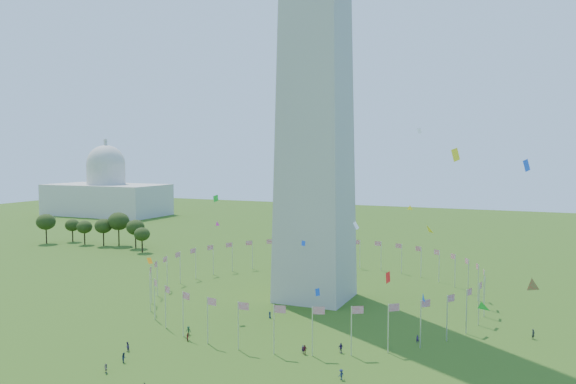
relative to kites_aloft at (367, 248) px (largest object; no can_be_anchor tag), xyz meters
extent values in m
plane|color=#2C4E12|center=(-20.32, -24.21, -18.05)|extent=(600.00, 600.00, 0.00)
cylinder|color=silver|center=(19.68, 25.79, -13.55)|extent=(0.24, 0.24, 9.00)
cylinder|color=silver|center=(19.08, 32.74, -13.55)|extent=(0.24, 0.24, 9.00)
cylinder|color=silver|center=(17.27, 39.47, -13.55)|extent=(0.24, 0.24, 9.00)
cylinder|color=silver|center=(14.33, 45.79, -13.55)|extent=(0.24, 0.24, 9.00)
cylinder|color=silver|center=(10.33, 51.50, -13.55)|extent=(0.24, 0.24, 9.00)
cylinder|color=silver|center=(5.40, 56.43, -13.55)|extent=(0.24, 0.24, 9.00)
cylinder|color=silver|center=(-0.32, 60.43, -13.55)|extent=(0.24, 0.24, 9.00)
cylinder|color=silver|center=(-6.63, 63.38, -13.55)|extent=(0.24, 0.24, 9.00)
cylinder|color=silver|center=(-13.37, 65.18, -13.55)|extent=(0.24, 0.24, 9.00)
cylinder|color=silver|center=(-20.32, 65.79, -13.55)|extent=(0.24, 0.24, 9.00)
cylinder|color=silver|center=(-27.26, 65.18, -13.55)|extent=(0.24, 0.24, 9.00)
cylinder|color=silver|center=(-34.00, 63.38, -13.55)|extent=(0.24, 0.24, 9.00)
cylinder|color=silver|center=(-40.32, 60.43, -13.55)|extent=(0.24, 0.24, 9.00)
cylinder|color=silver|center=(-46.03, 56.43, -13.55)|extent=(0.24, 0.24, 9.00)
cylinder|color=silver|center=(-50.96, 51.50, -13.55)|extent=(0.24, 0.24, 9.00)
cylinder|color=silver|center=(-54.96, 45.79, -13.55)|extent=(0.24, 0.24, 9.00)
cylinder|color=silver|center=(-57.90, 39.47, -13.55)|extent=(0.24, 0.24, 9.00)
cylinder|color=silver|center=(-59.71, 32.74, -13.55)|extent=(0.24, 0.24, 9.00)
cylinder|color=silver|center=(-60.32, 25.79, -13.55)|extent=(0.24, 0.24, 9.00)
cylinder|color=silver|center=(-59.71, 18.85, -13.55)|extent=(0.24, 0.24, 9.00)
cylinder|color=silver|center=(-57.90, 12.11, -13.55)|extent=(0.24, 0.24, 9.00)
cylinder|color=silver|center=(-54.96, 5.79, -13.55)|extent=(0.24, 0.24, 9.00)
cylinder|color=silver|center=(-50.96, 0.08, -13.55)|extent=(0.24, 0.24, 9.00)
cylinder|color=silver|center=(-46.03, -4.85, -13.55)|extent=(0.24, 0.24, 9.00)
cylinder|color=silver|center=(-40.32, -8.85, -13.55)|extent=(0.24, 0.24, 9.00)
cylinder|color=silver|center=(-34.00, -11.80, -13.55)|extent=(0.24, 0.24, 9.00)
cylinder|color=silver|center=(-27.26, -13.60, -13.55)|extent=(0.24, 0.24, 9.00)
cylinder|color=silver|center=(-20.32, -14.21, -13.55)|extent=(0.24, 0.24, 9.00)
cylinder|color=silver|center=(-13.37, -13.60, -13.55)|extent=(0.24, 0.24, 9.00)
cylinder|color=silver|center=(-6.63, -11.80, -13.55)|extent=(0.24, 0.24, 9.00)
cylinder|color=silver|center=(-0.32, -8.85, -13.55)|extent=(0.24, 0.24, 9.00)
cylinder|color=silver|center=(5.40, -4.85, -13.55)|extent=(0.24, 0.24, 9.00)
cylinder|color=silver|center=(10.33, 0.08, -13.55)|extent=(0.24, 0.24, 9.00)
cylinder|color=silver|center=(14.33, 5.79, -13.55)|extent=(0.24, 0.24, 9.00)
cylinder|color=silver|center=(17.27, 12.11, -13.55)|extent=(0.24, 0.24, 9.00)
cylinder|color=silver|center=(19.08, 18.85, -13.55)|extent=(0.24, 0.24, 9.00)
imported|color=#5C1815|center=(-31.55, -13.84, -17.26)|extent=(0.96, 0.96, 1.58)
imported|color=#1B2640|center=(-23.46, 6.06, -17.31)|extent=(0.87, 0.84, 1.47)
imported|color=gray|center=(-35.16, -32.57, -17.27)|extent=(1.50, 1.42, 1.56)
imported|color=#1C2642|center=(1.35, -19.79, -17.19)|extent=(1.05, 1.28, 1.72)
imported|color=#2C184A|center=(-38.55, -23.07, -17.18)|extent=(0.76, 0.92, 1.74)
imported|color=#2B1848|center=(-8.73, -11.09, -17.32)|extent=(0.60, 0.46, 1.46)
imported|color=#183D23|center=(-33.55, -10.65, -17.19)|extent=(1.19, 0.77, 1.73)
imported|color=#54131F|center=(-8.18, -11.64, -17.18)|extent=(1.17, 0.91, 1.75)
imported|color=#2E194B|center=(9.35, 2.66, -17.30)|extent=(0.63, 0.51, 1.49)
imported|color=#282828|center=(29.65, 13.79, -17.05)|extent=(0.81, 0.87, 1.99)
imported|color=#321A50|center=(-2.43, -8.33, -17.11)|extent=(1.25, 1.28, 1.88)
imported|color=#193F25|center=(4.76, -2.39, -17.27)|extent=(0.54, 0.66, 1.56)
imported|color=#1C2642|center=(-35.49, -27.69, -17.17)|extent=(1.08, 1.04, 1.75)
plane|color=yellow|center=(10.58, 7.00, 3.23)|extent=(1.79, 2.72, 2.27)
plane|color=blue|center=(27.78, -20.93, 16.50)|extent=(1.47, 1.22, 1.88)
plane|color=green|center=(-36.97, 6.12, 7.94)|extent=(0.78, 1.74, 1.82)
plane|color=#CC2699|center=(-50.78, 30.06, -1.42)|extent=(0.69, 1.69, 1.64)
plane|color=blue|center=(-19.28, 15.36, -2.55)|extent=(1.45, 0.55, 1.35)
plane|color=white|center=(-2.04, -0.62, 4.35)|extent=(1.86, 0.90, 1.64)
plane|color=white|center=(6.53, 16.75, 22.87)|extent=(0.57, 1.34, 1.42)
plane|color=red|center=(12.57, -36.14, 2.91)|extent=(0.60, 1.35, 1.48)
plane|color=blue|center=(11.74, -5.52, -7.18)|extent=(1.03, 1.54, 1.78)
plane|color=blue|center=(-13.27, 8.64, -11.84)|extent=(1.63, 0.67, 1.69)
plane|color=orange|center=(-72.73, 28.57, -13.05)|extent=(2.12, 2.10, 1.77)
plane|color=yellow|center=(7.34, 3.62, 7.67)|extent=(1.01, 0.22, 0.99)
plane|color=yellow|center=(29.14, -4.08, -3.63)|extent=(2.10, 1.61, 2.10)
plane|color=green|center=(21.31, -1.70, -8.59)|extent=(2.00, 2.01, 2.38)
plane|color=yellow|center=(18.38, -20.12, 17.92)|extent=(1.17, 1.85, 2.17)
ellipsoid|color=#2F4517|center=(-149.53, 62.86, -12.20)|extent=(7.49, 7.49, 11.70)
ellipsoid|color=#2F4517|center=(-143.17, 70.47, -13.48)|extent=(5.85, 5.85, 9.15)
ellipsoid|color=#2F4517|center=(-133.42, 66.86, -13.34)|extent=(6.03, 6.03, 9.41)
ellipsoid|color=#2F4517|center=(-124.34, 67.41, -12.81)|extent=(6.72, 6.72, 10.49)
ellipsoid|color=#2F4517|center=(-119.20, 70.20, -11.60)|extent=(8.26, 8.26, 12.90)
ellipsoid|color=#2F4517|center=(-109.32, 68.00, -12.67)|extent=(6.89, 6.89, 10.76)
ellipsoid|color=#2F4517|center=(-101.13, 61.41, -13.54)|extent=(5.77, 5.77, 9.02)
camera|label=1|loc=(28.30, -103.42, 18.14)|focal=35.00mm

